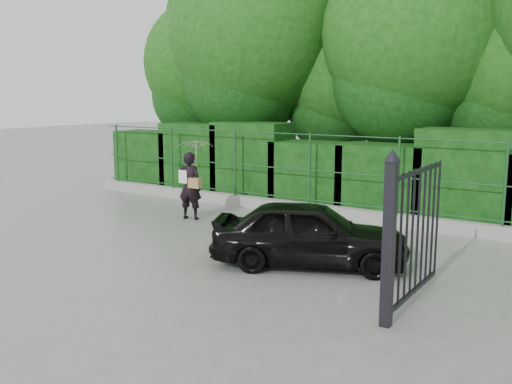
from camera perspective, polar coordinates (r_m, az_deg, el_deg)
The scene contains 8 objects.
ground at distance 11.21m, azimuth -7.52°, elevation -6.07°, with size 80.00×80.00×0.00m, color gray.
kerb at distance 14.77m, azimuth 3.94°, elevation -1.56°, with size 14.00×0.25×0.30m, color #9E9E99.
fence at distance 14.50m, azimuth 4.75°, elevation 2.42°, with size 14.13×0.06×1.80m.
hedge at distance 15.53m, azimuth 5.57°, elevation 2.17°, with size 14.20×1.20×2.25m.
trees at distance 17.02m, azimuth 13.17°, elevation 14.82°, with size 17.10×6.15×8.08m.
gate at distance 8.03m, azimuth 14.34°, elevation -3.89°, with size 0.22×2.33×2.36m.
woman at distance 13.93m, azimuth -6.26°, elevation 2.49°, with size 0.97×0.97×1.97m.
car at distance 10.22m, azimuth 5.40°, elevation -4.15°, with size 1.40×3.48×1.19m, color black.
Camera 1 is at (7.10, -8.13, 3.03)m, focal length 40.00 mm.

